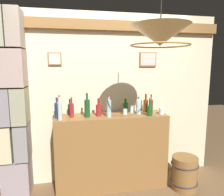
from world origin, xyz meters
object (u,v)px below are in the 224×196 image
at_px(liquor_bottle_vodka, 70,109).
at_px(wooden_barrel, 184,173).
at_px(liquor_bottle_amaro, 150,110).
at_px(pendant_lamp, 160,36).
at_px(liquor_bottle_sherry, 57,110).
at_px(liquor_bottle_scotch, 72,110).
at_px(glass_tumbler_shot, 132,109).
at_px(liquor_bottle_brandy, 60,110).
at_px(liquor_bottle_rum, 126,107).
at_px(liquor_bottle_tequila, 146,105).
at_px(liquor_bottle_rye, 99,109).
at_px(glass_tumbler_rocks, 162,111).
at_px(glass_tumbler_highball, 125,112).
at_px(liquor_bottle_bourbon, 109,108).
at_px(liquor_bottle_gin, 87,108).
at_px(liquor_bottle_mezcal, 151,106).
at_px(liquor_bottle_port, 139,107).

height_order(liquor_bottle_vodka, wooden_barrel, liquor_bottle_vodka).
bearing_deg(liquor_bottle_amaro, pendant_lamp, -104.78).
relative_size(liquor_bottle_amaro, liquor_bottle_sherry, 0.90).
xyz_separation_m(liquor_bottle_scotch, glass_tumbler_shot, (0.88, 0.13, -0.05)).
relative_size(liquor_bottle_brandy, liquor_bottle_rum, 1.45).
xyz_separation_m(liquor_bottle_vodka, glass_tumbler_shot, (0.90, -0.03, -0.03)).
distance_m(liquor_bottle_sherry, liquor_bottle_rum, 0.97).
bearing_deg(liquor_bottle_amaro, glass_tumbler_shot, 124.22).
distance_m(liquor_bottle_tequila, liquor_bottle_brandy, 1.25).
height_order(liquor_bottle_tequila, liquor_bottle_rye, liquor_bottle_tequila).
xyz_separation_m(glass_tumbler_rocks, glass_tumbler_highball, (-0.51, 0.10, -0.01)).
bearing_deg(glass_tumbler_shot, liquor_bottle_bourbon, -152.45).
xyz_separation_m(liquor_bottle_gin, pendant_lamp, (0.68, -0.74, 0.85)).
xyz_separation_m(liquor_bottle_rye, liquor_bottle_vodka, (-0.38, 0.15, -0.01)).
relative_size(liquor_bottle_tequila, wooden_barrel, 0.57).
distance_m(liquor_bottle_rum, glass_tumbler_rocks, 0.52).
relative_size(glass_tumbler_rocks, pendant_lamp, 0.14).
relative_size(liquor_bottle_scotch, liquor_bottle_vodka, 1.25).
distance_m(liquor_bottle_rye, wooden_barrel, 1.51).
height_order(liquor_bottle_mezcal, pendant_lamp, pendant_lamp).
bearing_deg(liquor_bottle_port, wooden_barrel, -24.49).
distance_m(liquor_bottle_vodka, glass_tumbler_rocks, 1.29).
height_order(liquor_bottle_brandy, pendant_lamp, pendant_lamp).
relative_size(liquor_bottle_rye, pendant_lamp, 0.39).
relative_size(liquor_bottle_rum, glass_tumbler_shot, 2.26).
distance_m(liquor_bottle_mezcal, liquor_bottle_bourbon, 0.63).
xyz_separation_m(liquor_bottle_amaro, liquor_bottle_rum, (-0.27, 0.26, -0.00)).
height_order(liquor_bottle_port, glass_tumbler_rocks, liquor_bottle_port).
xyz_separation_m(glass_tumbler_shot, wooden_barrel, (0.66, -0.40, -0.87)).
relative_size(liquor_bottle_amaro, glass_tumbler_highball, 3.34).
xyz_separation_m(liquor_bottle_rye, glass_tumbler_highball, (0.38, 0.02, -0.05)).
bearing_deg(liquor_bottle_rye, liquor_bottle_port, 0.12).
relative_size(liquor_bottle_sherry, liquor_bottle_brandy, 0.87).
relative_size(liquor_bottle_port, liquor_bottle_vodka, 1.09).
bearing_deg(pendant_lamp, glass_tumbler_shot, 90.23).
xyz_separation_m(liquor_bottle_bourbon, liquor_bottle_rum, (0.29, 0.21, -0.04)).
height_order(liquor_bottle_amaro, liquor_bottle_gin, liquor_bottle_gin).
bearing_deg(glass_tumbler_shot, liquor_bottle_rye, -166.78).
distance_m(liquor_bottle_sherry, glass_tumbler_highball, 0.93).
relative_size(liquor_bottle_bourbon, liquor_bottle_gin, 0.89).
distance_m(liquor_bottle_mezcal, liquor_bottle_rye, 0.75).
relative_size(liquor_bottle_sherry, pendant_lamp, 0.44).
bearing_deg(pendant_lamp, liquor_bottle_tequila, 77.23).
relative_size(liquor_bottle_amaro, liquor_bottle_brandy, 0.79).
bearing_deg(liquor_bottle_rum, liquor_bottle_brandy, -164.97).
relative_size(liquor_bottle_amaro, liquor_bottle_scotch, 0.89).
xyz_separation_m(liquor_bottle_port, glass_tumbler_shot, (-0.06, 0.12, -0.05)).
distance_m(liquor_bottle_gin, liquor_bottle_rye, 0.17).
distance_m(liquor_bottle_vodka, liquor_bottle_brandy, 0.30).
distance_m(liquor_bottle_port, liquor_bottle_vodka, 0.97).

